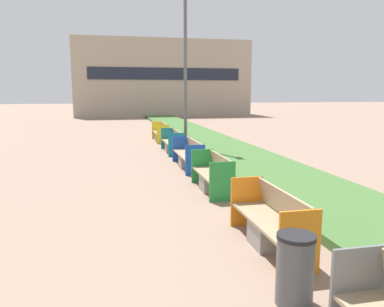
# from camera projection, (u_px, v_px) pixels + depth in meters

# --- Properties ---
(planter_grass_strip) EXTENTS (2.80, 120.00, 0.18)m
(planter_grass_strip) POSITION_uv_depth(u_px,v_px,m) (269.00, 171.00, 11.69)
(planter_grass_strip) COLOR #426B33
(planter_grass_strip) RESTS_ON ground
(building_backdrop) EXTENTS (18.41, 6.45, 7.96)m
(building_backdrop) POSITION_uv_depth(u_px,v_px,m) (162.00, 79.00, 41.10)
(building_backdrop) COLOR tan
(building_backdrop) RESTS_ON ground
(bench_orange_frame) EXTENTS (0.65, 2.10, 0.94)m
(bench_orange_frame) POSITION_uv_depth(u_px,v_px,m) (271.00, 225.00, 6.12)
(bench_orange_frame) COLOR gray
(bench_orange_frame) RESTS_ON ground
(bench_green_frame) EXTENTS (0.65, 1.98, 0.94)m
(bench_green_frame) POSITION_uv_depth(u_px,v_px,m) (213.00, 177.00, 9.59)
(bench_green_frame) COLOR gray
(bench_green_frame) RESTS_ON ground
(bench_blue_frame) EXTENTS (0.65, 2.48, 0.94)m
(bench_blue_frame) POSITION_uv_depth(u_px,v_px,m) (189.00, 156.00, 12.59)
(bench_blue_frame) COLOR gray
(bench_blue_frame) RESTS_ON ground
(bench_teal_frame) EXTENTS (0.65, 2.21, 0.94)m
(bench_teal_frame) POSITION_uv_depth(u_px,v_px,m) (173.00, 144.00, 15.78)
(bench_teal_frame) COLOR gray
(bench_teal_frame) RESTS_ON ground
(bench_yellow_frame) EXTENTS (0.65, 2.23, 0.94)m
(bench_yellow_frame) POSITION_uv_depth(u_px,v_px,m) (161.00, 134.00, 19.52)
(bench_yellow_frame) COLOR gray
(bench_yellow_frame) RESTS_ON ground
(litter_bin) EXTENTS (0.46, 0.46, 0.87)m
(litter_bin) POSITION_uv_depth(u_px,v_px,m) (295.00, 269.00, 4.43)
(litter_bin) COLOR #4C4F51
(litter_bin) RESTS_ON ground
(street_lamp_post) EXTENTS (0.24, 0.44, 7.80)m
(street_lamp_post) POSITION_uv_depth(u_px,v_px,m) (185.00, 49.00, 15.55)
(street_lamp_post) COLOR #56595B
(street_lamp_post) RESTS_ON ground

